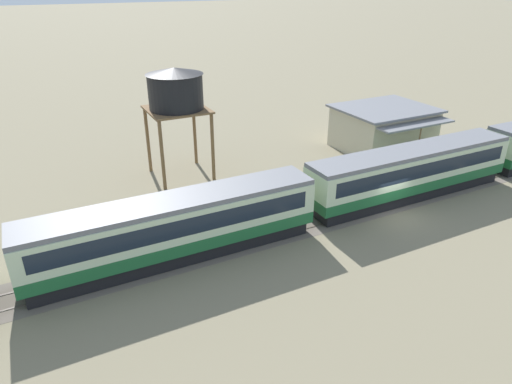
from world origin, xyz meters
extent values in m
plane|color=#7A7056|center=(0.00, 0.00, 0.00)|extent=(600.00, 600.00, 0.00)
cylinder|color=black|center=(15.96, 2.50, 0.45)|extent=(0.90, 0.18, 0.90)
cube|color=#1E6033|center=(3.07, 1.79, 1.30)|extent=(17.75, 2.96, 0.80)
cube|color=beige|center=(3.07, 1.79, 2.67)|extent=(17.75, 2.96, 1.94)
cube|color=#192330|center=(3.07, 1.79, 2.77)|extent=(16.33, 3.00, 1.09)
cube|color=slate|center=(3.07, 1.79, 3.79)|extent=(17.75, 2.79, 0.30)
cube|color=black|center=(3.07, 1.79, 0.46)|extent=(17.04, 2.55, 0.88)
cylinder|color=black|center=(8.93, 1.07, 0.45)|extent=(0.90, 0.18, 0.90)
cylinder|color=black|center=(8.93, 2.50, 0.45)|extent=(0.90, 0.18, 0.90)
cylinder|color=black|center=(-2.79, 1.07, 0.45)|extent=(0.90, 0.18, 0.90)
cylinder|color=black|center=(-2.79, 2.50, 0.45)|extent=(0.90, 0.18, 0.90)
cube|color=#1E6033|center=(-15.68, 1.79, 1.30)|extent=(17.75, 2.96, 0.80)
cube|color=beige|center=(-15.68, 1.79, 2.67)|extent=(17.75, 2.96, 1.94)
cube|color=#192330|center=(-15.68, 1.79, 2.77)|extent=(16.33, 3.00, 1.09)
cube|color=slate|center=(-15.68, 1.79, 3.79)|extent=(17.75, 2.79, 0.30)
cube|color=black|center=(-15.68, 1.79, 0.46)|extent=(17.04, 2.55, 0.88)
cylinder|color=black|center=(-9.82, 1.07, 0.45)|extent=(0.90, 0.18, 0.90)
cylinder|color=black|center=(-9.82, 2.50, 0.45)|extent=(0.90, 0.18, 0.90)
cylinder|color=black|center=(-21.54, 1.07, 0.45)|extent=(0.90, 0.18, 0.90)
cylinder|color=black|center=(-21.54, 2.50, 0.45)|extent=(0.90, 0.18, 0.90)
cube|color=#665B51|center=(-15.52, 1.79, 0.01)|extent=(155.78, 3.60, 0.01)
cube|color=#4C4238|center=(-15.52, 1.07, 0.02)|extent=(155.78, 0.12, 0.04)
cube|color=#4C4238|center=(-15.52, 2.50, 0.02)|extent=(155.78, 0.12, 0.04)
cube|color=#BCB293|center=(8.64, 11.29, 1.99)|extent=(8.24, 6.76, 3.97)
cube|color=slate|center=(8.64, 11.29, 4.07)|extent=(8.90, 7.31, 0.20)
cube|color=slate|center=(8.64, 7.11, 3.57)|extent=(7.91, 1.60, 0.16)
cylinder|color=brown|center=(8.64, 6.51, 1.75)|extent=(0.14, 0.14, 3.49)
cylinder|color=brown|center=(-9.20, 15.98, 2.86)|extent=(0.28, 0.28, 5.73)
cylinder|color=brown|center=(-13.46, 15.98, 2.86)|extent=(0.28, 0.28, 5.73)
cylinder|color=brown|center=(-9.20, 11.72, 2.86)|extent=(0.28, 0.28, 5.73)
cylinder|color=brown|center=(-13.46, 11.72, 2.86)|extent=(0.28, 0.28, 5.73)
cube|color=brown|center=(-11.33, 13.85, 5.81)|extent=(4.77, 4.77, 0.16)
cylinder|color=black|center=(-11.33, 13.85, 7.28)|extent=(4.37, 4.37, 2.78)
cone|color=black|center=(-11.33, 13.85, 8.92)|extent=(4.59, 4.59, 0.50)
camera|label=1|loc=(-22.19, -21.46, 15.65)|focal=32.00mm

